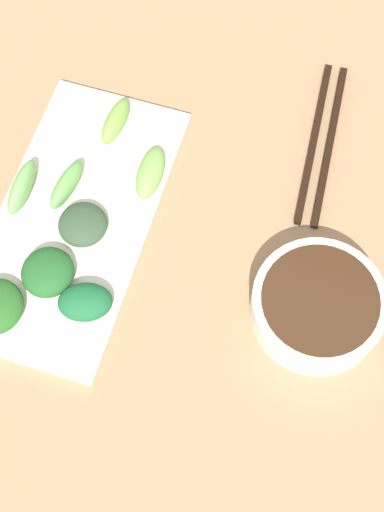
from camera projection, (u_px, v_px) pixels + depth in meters
tabletop at (174, 262)px, 0.84m from camera, size 2.10×2.10×0.02m
sauce_bowl at (318, 305)px, 0.78m from camera, size 0.15×0.15×0.04m
serving_plate at (75, 220)px, 0.84m from camera, size 0.17×0.35×0.01m
broccoli_stalk_1 at (22, 187)px, 0.84m from camera, size 0.02×0.07×0.03m
broccoli_leafy_2 at (48, 272)px, 0.80m from camera, size 0.07×0.07×0.03m
broccoli_stalk_3 at (115, 121)px, 0.87m from camera, size 0.03×0.07×0.03m
broccoli_stalk_4 at (150, 173)px, 0.85m from camera, size 0.03×0.07×0.02m
broccoli_leafy_5 at (85, 302)px, 0.78m from camera, size 0.07×0.06×0.03m
broccoli_leafy_6 at (82, 227)px, 0.82m from camera, size 0.06×0.06×0.02m
broccoli_stalk_7 at (67, 185)px, 0.84m from camera, size 0.03×0.07×0.03m
chopsticks at (322, 143)px, 0.89m from camera, size 0.04×0.23×0.01m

